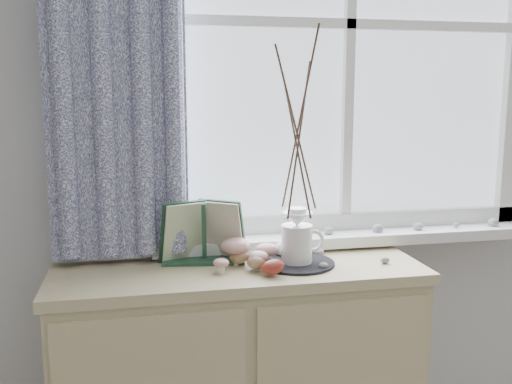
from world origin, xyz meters
TOP-DOWN VIEW (x-y plane):
  - botanical_book at (-0.25, 1.78)m, footprint 0.33×0.17m
  - toadstool_cluster at (-0.13, 1.74)m, footprint 0.22×0.15m
  - wooden_eggs at (-0.11, 1.68)m, footprint 0.14×0.18m
  - songbird_figurine at (0.03, 1.81)m, footprint 0.13×0.10m
  - crocheted_doily at (0.04, 1.73)m, footprint 0.25×0.25m
  - twig_pitcher at (0.04, 1.73)m, footprint 0.30×0.30m
  - sideboard_pebbles at (0.15, 1.75)m, footprint 0.33×0.23m

SIDE VIEW (x-z plane):
  - crocheted_doily at x=0.04m, z-range 0.85..0.86m
  - sideboard_pebbles at x=0.15m, z-range 0.85..0.87m
  - wooden_eggs at x=-0.11m, z-range 0.84..0.92m
  - songbird_figurine at x=0.03m, z-range 0.85..0.91m
  - toadstool_cluster at x=-0.13m, z-range 0.86..0.95m
  - botanical_book at x=-0.25m, z-range 0.85..1.07m
  - twig_pitcher at x=0.04m, z-range 0.91..1.67m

